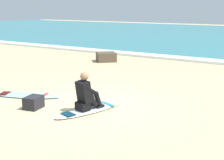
{
  "coord_description": "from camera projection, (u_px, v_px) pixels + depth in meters",
  "views": [
    {
      "loc": [
        4.77,
        -6.54,
        2.57
      ],
      "look_at": [
        0.11,
        0.81,
        0.55
      ],
      "focal_mm": 51.17,
      "sensor_mm": 36.0,
      "label": 1
    }
  ],
  "objects": [
    {
      "name": "shoreline_rock",
      "position": [
        106.0,
        57.0,
        15.13
      ],
      "size": [
        1.18,
        1.18,
        0.43
      ],
      "primitive_type": "cube",
      "rotation": [
        0.0,
        0.0,
        0.78
      ],
      "color": "brown",
      "rests_on": "ground"
    },
    {
      "name": "surfer_seated",
      "position": [
        86.0,
        95.0,
        7.85
      ],
      "size": [
        0.5,
        0.76,
        0.95
      ],
      "color": "black",
      "rests_on": "surfboard_main"
    },
    {
      "name": "ground_plane",
      "position": [
        92.0,
        106.0,
        8.45
      ],
      "size": [
        80.0,
        80.0,
        0.0
      ],
      "primitive_type": "plane",
      "color": "#CCB584"
    },
    {
      "name": "beach_bag",
      "position": [
        34.0,
        102.0,
        8.18
      ],
      "size": [
        0.45,
        0.54,
        0.32
      ],
      "primitive_type": "cube",
      "rotation": [
        0.0,
        0.0,
        0.2
      ],
      "color": "#232328",
      "rests_on": "ground"
    },
    {
      "name": "breaking_foam",
      "position": [
        194.0,
        60.0,
        15.33
      ],
      "size": [
        80.0,
        0.9,
        0.11
      ],
      "primitive_type": "cube",
      "color": "white",
      "rests_on": "ground"
    },
    {
      "name": "surfboard_spare_near",
      "position": [
        26.0,
        95.0,
        9.28
      ],
      "size": [
        2.1,
        1.26,
        0.08
      ],
      "color": "#9ED1E5",
      "rests_on": "ground"
    },
    {
      "name": "surfboard_main",
      "position": [
        90.0,
        110.0,
        8.0
      ],
      "size": [
        1.08,
        2.12,
        0.08
      ],
      "color": "silver",
      "rests_on": "ground"
    }
  ]
}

